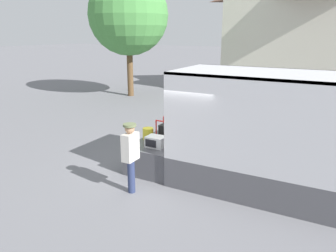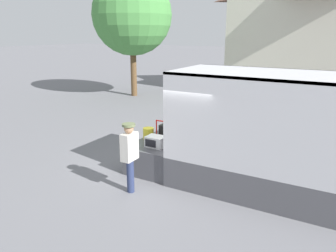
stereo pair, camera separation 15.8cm
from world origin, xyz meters
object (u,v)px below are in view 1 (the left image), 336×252
Objects in this scene: orange_bucket at (148,133)px; microwave at (156,142)px; worker_person at (130,151)px; street_tree at (128,15)px; portable_generator at (170,132)px.

microwave is at bearing -41.05° from orange_bucket.
worker_person is at bearing -71.19° from orange_bucket.
orange_bucket is 0.19× the size of worker_person.
street_tree is at bearing 124.79° from worker_person.
street_tree reaches higher than orange_bucket.
orange_bucket is at bearing 138.95° from microwave.
street_tree is at bearing 127.43° from orange_bucket.
portable_generator is at bearing 90.61° from worker_person.
worker_person reaches higher than orange_bucket.
orange_bucket is (-0.58, -0.32, -0.06)m from portable_generator.
worker_person is at bearing -55.21° from street_tree.
street_tree reaches higher than portable_generator.
worker_person is (0.02, -2.07, 0.08)m from portable_generator.
portable_generator is 0.40× the size of worker_person.
portable_generator is at bearing 88.94° from microwave.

